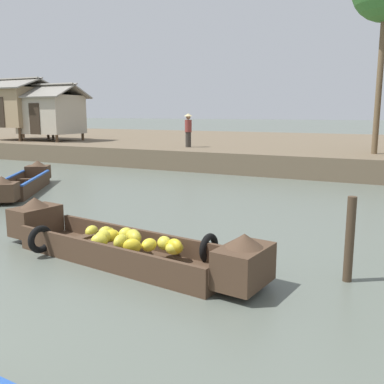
# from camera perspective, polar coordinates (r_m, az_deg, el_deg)

# --- Properties ---
(ground_plane) EXTENTS (300.00, 300.00, 0.00)m
(ground_plane) POSITION_cam_1_polar(r_m,az_deg,el_deg) (12.64, 1.78, -1.60)
(ground_plane) COLOR #596056
(riverbank_strip) EXTENTS (160.00, 20.00, 0.92)m
(riverbank_strip) POSITION_cam_1_polar(r_m,az_deg,el_deg) (27.67, 15.90, 5.52)
(riverbank_strip) COLOR brown
(riverbank_strip) RESTS_ON ground
(banana_boat) EXTENTS (5.56, 1.67, 0.89)m
(banana_boat) POSITION_cam_1_polar(r_m,az_deg,el_deg) (7.91, -9.11, -6.77)
(banana_boat) COLOR #473323
(banana_boat) RESTS_ON ground
(cargo_boat_upstream) EXTENTS (3.27, 4.48, 0.83)m
(cargo_boat_upstream) POSITION_cam_1_polar(r_m,az_deg,el_deg) (15.61, -21.29, 1.13)
(cargo_boat_upstream) COLOR #473323
(cargo_boat_upstream) RESTS_ON ground
(stilt_house_left) EXTENTS (3.79, 3.61, 3.83)m
(stilt_house_left) POSITION_cam_1_polar(r_m,az_deg,el_deg) (29.96, -21.66, 10.39)
(stilt_house_left) COLOR #4C3826
(stilt_house_left) RESTS_ON riverbank_strip
(stilt_house_mid_left) EXTENTS (3.98, 3.11, 3.41)m
(stilt_house_mid_left) POSITION_cam_1_polar(r_m,az_deg,el_deg) (28.19, -18.01, 9.80)
(stilt_house_mid_left) COLOR #4C3826
(stilt_house_mid_left) RESTS_ON riverbank_strip
(vendor_person) EXTENTS (0.44, 0.44, 1.66)m
(vendor_person) POSITION_cam_1_polar(r_m,az_deg,el_deg) (21.76, -0.49, 8.34)
(vendor_person) COLOR #332D28
(vendor_person) RESTS_ON riverbank_strip
(mooring_post) EXTENTS (0.14, 0.14, 1.36)m
(mooring_post) POSITION_cam_1_polar(r_m,az_deg,el_deg) (7.22, 19.97, -5.87)
(mooring_post) COLOR #423323
(mooring_post) RESTS_ON ground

